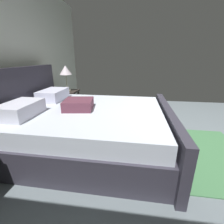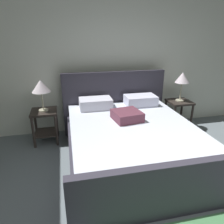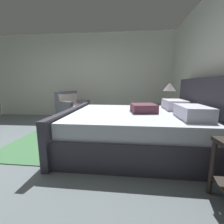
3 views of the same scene
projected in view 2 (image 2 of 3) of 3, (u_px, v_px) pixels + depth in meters
name	position (u px, v px, depth m)	size (l,w,h in m)	color
wall_back	(123.00, 60.00, 4.11)	(5.58, 0.12, 2.74)	silver
bed	(130.00, 138.00, 3.23)	(1.99, 2.35, 1.20)	#34313D
nightstand_right	(179.00, 110.00, 4.25)	(0.44, 0.44, 0.60)	#2E2722
table_lamp_right	(182.00, 78.00, 4.02)	(0.27, 0.27, 0.57)	#B7B293
nightstand_left	(45.00, 121.00, 3.72)	(0.44, 0.44, 0.60)	#2E2722
table_lamp_left	(41.00, 87.00, 3.50)	(0.31, 0.31, 0.54)	#B7B293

